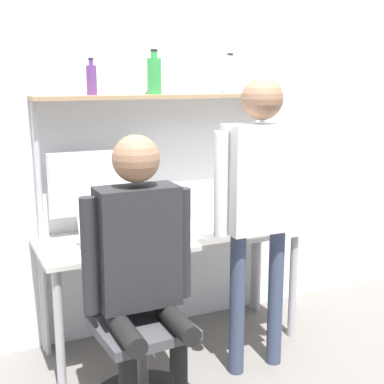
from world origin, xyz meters
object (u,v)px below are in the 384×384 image
object	(u,v)px
laptop	(108,237)
office_chair	(139,354)
bottle_clear	(230,76)
person_standing	(260,188)
cell_phone	(153,241)
bottle_purple	(92,79)
bottle_green	(154,75)
monitor	(97,187)
person_seated	(140,253)

from	to	relation	value
laptop	office_chair	xyz separation A→B (m)	(0.02, -0.45, -0.52)
bottle_clear	person_standing	bearing A→B (deg)	-104.03
laptop	cell_phone	xyz separation A→B (m)	(0.28, 0.00, -0.06)
laptop	person_standing	xyz separation A→B (m)	(0.77, -0.38, 0.29)
cell_phone	bottle_purple	xyz separation A→B (m)	(-0.26, 0.29, 0.95)
bottle_clear	bottle_green	bearing A→B (deg)	180.00
monitor	person_seated	size ratio (longest dim) A/B	0.41
office_chair	person_standing	bearing A→B (deg)	5.08
bottle_purple	bottle_clear	size ratio (longest dim) A/B	0.84
bottle_green	person_standing	bearing A→B (deg)	-61.35
office_chair	bottle_purple	xyz separation A→B (m)	(-0.01, 0.74, 1.41)
cell_phone	laptop	bearing A→B (deg)	-179.91
bottle_purple	office_chair	bearing A→B (deg)	-89.37
cell_phone	bottle_green	distance (m)	1.02
laptop	bottle_clear	xyz separation A→B (m)	(0.94, 0.29, 0.91)
laptop	office_chair	distance (m)	0.69
monitor	cell_phone	distance (m)	0.49
person_standing	office_chair	bearing A→B (deg)	-174.92
bottle_green	bottle_clear	bearing A→B (deg)	0.00
cell_phone	office_chair	distance (m)	0.69
office_chair	person_standing	distance (m)	1.11
laptop	cell_phone	bearing A→B (deg)	0.09
laptop	bottle_clear	distance (m)	1.34
cell_phone	monitor	bearing A→B (deg)	132.27
person_seated	bottle_green	size ratio (longest dim) A/B	5.27
bottle_green	cell_phone	bearing A→B (deg)	-114.82
office_chair	bottle_clear	distance (m)	1.85
laptop	person_standing	size ratio (longest dim) A/B	0.19
bottle_clear	bottle_purple	bearing A→B (deg)	180.00
monitor	office_chair	world-z (taller)	monitor
person_seated	cell_phone	bearing A→B (deg)	62.95
cell_phone	person_standing	xyz separation A→B (m)	(0.50, -0.38, 0.35)
office_chair	bottle_purple	size ratio (longest dim) A/B	4.32
monitor	bottle_purple	distance (m)	0.65
person_seated	person_standing	bearing A→B (deg)	8.42
laptop	person_standing	bearing A→B (deg)	-26.35
monitor	bottle_clear	world-z (taller)	bottle_clear
person_standing	bottle_purple	size ratio (longest dim) A/B	7.91
cell_phone	office_chair	xyz separation A→B (m)	(-0.26, -0.45, -0.46)
person_seated	person_standing	world-z (taller)	person_standing
person_standing	bottle_green	size ratio (longest dim) A/B	6.25
bottle_clear	bottle_green	world-z (taller)	bottle_green
cell_phone	bottle_green	size ratio (longest dim) A/B	0.55
person_seated	bottle_clear	size ratio (longest dim) A/B	5.57
bottle_purple	person_seated	bearing A→B (deg)	-89.20
cell_phone	person_seated	size ratio (longest dim) A/B	0.10
bottle_purple	monitor	bearing A→B (deg)	-18.18
person_seated	person_standing	distance (m)	0.80
laptop	person_standing	world-z (taller)	person_standing
laptop	bottle_purple	xyz separation A→B (m)	(0.01, 0.29, 0.89)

